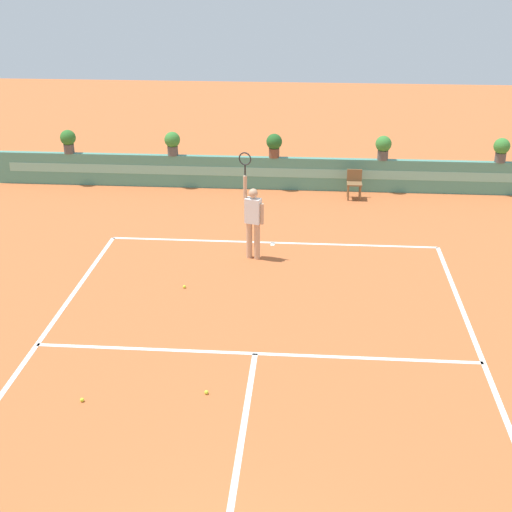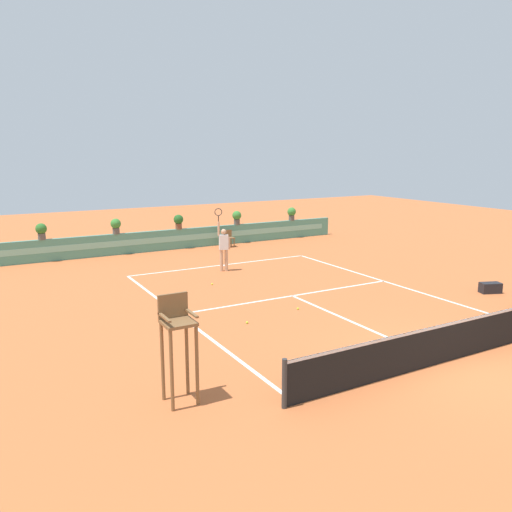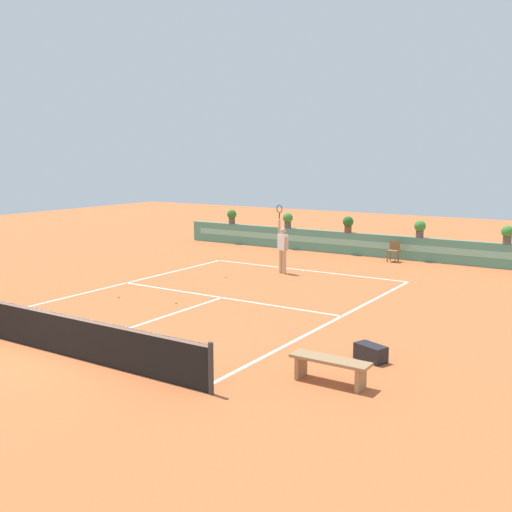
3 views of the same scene
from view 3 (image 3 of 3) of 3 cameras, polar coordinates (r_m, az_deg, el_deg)
ground_plane at (r=18.64m, az=-3.98°, el=-4.19°), size 60.00×60.00×0.00m
court_lines at (r=19.20m, az=-2.69°, el=-3.76°), size 8.32×11.94×0.01m
net at (r=14.33m, az=-18.61°, el=-6.72°), size 8.92×0.10×1.00m
back_wall_barrier at (r=27.43m, az=9.10°, el=1.16°), size 18.00×0.21×1.00m
ball_kid_chair at (r=25.96m, az=12.87°, el=0.53°), size 0.44×0.44×0.85m
bench_courtside at (r=11.95m, az=7.01°, el=-10.18°), size 1.60×0.44×0.51m
gear_bag at (r=13.42m, az=10.78°, el=-8.96°), size 0.78×0.59×0.36m
tennis_player at (r=22.66m, az=2.53°, el=0.95°), size 0.60×0.32×2.58m
tennis_ball_near_baseline at (r=18.32m, az=-7.57°, el=-4.38°), size 0.07×0.07×0.07m
tennis_ball_mid_court at (r=22.07m, az=-2.90°, el=-1.95°), size 0.07×0.07×0.07m
tennis_ball_by_sideline at (r=19.38m, az=-12.83°, el=-3.77°), size 0.07×0.07×0.07m
potted_plant_right at (r=26.26m, az=15.23°, el=2.59°), size 0.48×0.48×0.72m
potted_plant_far_right at (r=25.44m, az=22.67°, el=1.98°), size 0.48×0.48×0.72m
potted_plant_centre at (r=27.41m, az=8.70°, el=3.08°), size 0.48×0.48×0.72m
potted_plant_far_left at (r=30.56m, az=-2.30°, el=3.82°), size 0.48×0.48×0.72m
potted_plant_left at (r=28.82m, az=3.02°, el=3.48°), size 0.48×0.48×0.72m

